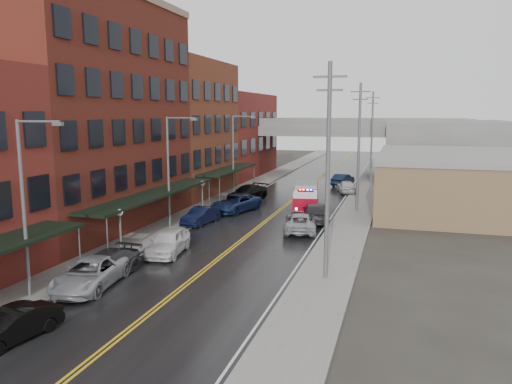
# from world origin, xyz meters

# --- Properties ---
(road) EXTENTS (11.00, 160.00, 0.02)m
(road) POSITION_xyz_m (0.00, 30.00, 0.01)
(road) COLOR black
(road) RESTS_ON ground
(sidewalk_left) EXTENTS (3.00, 160.00, 0.15)m
(sidewalk_left) POSITION_xyz_m (-7.30, 30.00, 0.07)
(sidewalk_left) COLOR slate
(sidewalk_left) RESTS_ON ground
(sidewalk_right) EXTENTS (3.00, 160.00, 0.15)m
(sidewalk_right) POSITION_xyz_m (7.30, 30.00, 0.07)
(sidewalk_right) COLOR slate
(sidewalk_right) RESTS_ON ground
(curb_left) EXTENTS (0.30, 160.00, 0.15)m
(curb_left) POSITION_xyz_m (-5.65, 30.00, 0.07)
(curb_left) COLOR gray
(curb_left) RESTS_ON ground
(curb_right) EXTENTS (0.30, 160.00, 0.15)m
(curb_right) POSITION_xyz_m (5.65, 30.00, 0.07)
(curb_right) COLOR gray
(curb_right) RESTS_ON ground
(brick_building_b) EXTENTS (9.00, 20.00, 18.00)m
(brick_building_b) POSITION_xyz_m (-13.30, 23.00, 9.00)
(brick_building_b) COLOR #582517
(brick_building_b) RESTS_ON ground
(brick_building_c) EXTENTS (9.00, 15.00, 15.00)m
(brick_building_c) POSITION_xyz_m (-13.30, 40.50, 7.50)
(brick_building_c) COLOR brown
(brick_building_c) RESTS_ON ground
(brick_building_far) EXTENTS (9.00, 20.00, 12.00)m
(brick_building_far) POSITION_xyz_m (-13.30, 58.00, 6.00)
(brick_building_far) COLOR maroon
(brick_building_far) RESTS_ON ground
(tan_building) EXTENTS (14.00, 22.00, 5.00)m
(tan_building) POSITION_xyz_m (16.00, 40.00, 2.50)
(tan_building) COLOR olive
(tan_building) RESTS_ON ground
(right_far_block) EXTENTS (18.00, 30.00, 8.00)m
(right_far_block) POSITION_xyz_m (18.00, 70.00, 4.00)
(right_far_block) COLOR slate
(right_far_block) RESTS_ON ground
(awning_1) EXTENTS (2.60, 18.00, 3.09)m
(awning_1) POSITION_xyz_m (-7.49, 23.00, 2.99)
(awning_1) COLOR black
(awning_1) RESTS_ON ground
(awning_2) EXTENTS (2.60, 13.00, 3.09)m
(awning_2) POSITION_xyz_m (-7.49, 40.50, 2.99)
(awning_2) COLOR black
(awning_2) RESTS_ON ground
(globe_lamp_1) EXTENTS (0.44, 0.44, 3.12)m
(globe_lamp_1) POSITION_xyz_m (-6.40, 16.00, 2.31)
(globe_lamp_1) COLOR #59595B
(globe_lamp_1) RESTS_ON ground
(globe_lamp_2) EXTENTS (0.44, 0.44, 3.12)m
(globe_lamp_2) POSITION_xyz_m (-6.40, 30.00, 2.31)
(globe_lamp_2) COLOR #59595B
(globe_lamp_2) RESTS_ON ground
(street_lamp_0) EXTENTS (2.64, 0.22, 9.00)m
(street_lamp_0) POSITION_xyz_m (-6.55, 8.00, 5.19)
(street_lamp_0) COLOR #59595B
(street_lamp_0) RESTS_ON ground
(street_lamp_1) EXTENTS (2.64, 0.22, 9.00)m
(street_lamp_1) POSITION_xyz_m (-6.55, 24.00, 5.19)
(street_lamp_1) COLOR #59595B
(street_lamp_1) RESTS_ON ground
(street_lamp_2) EXTENTS (2.64, 0.22, 9.00)m
(street_lamp_2) POSITION_xyz_m (-6.55, 40.00, 5.19)
(street_lamp_2) COLOR #59595B
(street_lamp_2) RESTS_ON ground
(utility_pole_0) EXTENTS (1.80, 0.24, 12.00)m
(utility_pole_0) POSITION_xyz_m (7.20, 15.00, 6.31)
(utility_pole_0) COLOR #59595B
(utility_pole_0) RESTS_ON ground
(utility_pole_1) EXTENTS (1.80, 0.24, 12.00)m
(utility_pole_1) POSITION_xyz_m (7.20, 35.00, 6.31)
(utility_pole_1) COLOR #59595B
(utility_pole_1) RESTS_ON ground
(utility_pole_2) EXTENTS (1.80, 0.24, 12.00)m
(utility_pole_2) POSITION_xyz_m (7.20, 55.00, 6.31)
(utility_pole_2) COLOR #59595B
(utility_pole_2) RESTS_ON ground
(overpass) EXTENTS (40.00, 10.00, 7.50)m
(overpass) POSITION_xyz_m (0.00, 62.00, 5.99)
(overpass) COLOR slate
(overpass) RESTS_ON ground
(fire_truck) EXTENTS (3.73, 7.38, 2.60)m
(fire_truck) POSITION_xyz_m (2.45, 34.38, 1.41)
(fire_truck) COLOR #A4071C
(fire_truck) RESTS_ON ground
(parked_car_left_1) EXTENTS (2.18, 4.38, 1.38)m
(parked_car_left_1) POSITION_xyz_m (-4.01, 3.75, 0.69)
(parked_car_left_1) COLOR black
(parked_car_left_1) RESTS_ON ground
(parked_car_left_2) EXTENTS (3.24, 5.81, 1.54)m
(parked_car_left_2) POSITION_xyz_m (-4.76, 10.20, 0.77)
(parked_car_left_2) COLOR #9E9FA5
(parked_car_left_2) RESTS_ON ground
(parked_car_left_3) EXTENTS (2.31, 5.29, 1.51)m
(parked_car_left_3) POSITION_xyz_m (-4.80, 11.69, 0.76)
(parked_car_left_3) COLOR #29292C
(parked_car_left_3) RESTS_ON ground
(parked_car_left_4) EXTENTS (2.61, 5.13, 1.67)m
(parked_car_left_4) POSITION_xyz_m (-3.60, 17.22, 0.84)
(parked_car_left_4) COLOR silver
(parked_car_left_4) RESTS_ON ground
(parked_car_left_5) EXTENTS (2.12, 4.50, 1.43)m
(parked_car_left_5) POSITION_xyz_m (-5.00, 26.19, 0.71)
(parked_car_left_5) COLOR black
(parked_car_left_5) RESTS_ON ground
(parked_car_left_6) EXTENTS (4.26, 6.36, 1.62)m
(parked_car_left_6) POSITION_xyz_m (-3.91, 32.10, 0.81)
(parked_car_left_6) COLOR #13224A
(parked_car_left_6) RESTS_ON ground
(parked_car_left_7) EXTENTS (3.86, 6.02, 1.62)m
(parked_car_left_7) POSITION_xyz_m (-4.63, 38.26, 0.81)
(parked_car_left_7) COLOR black
(parked_car_left_7) RESTS_ON ground
(parked_car_right_0) EXTENTS (3.28, 5.68, 1.49)m
(parked_car_right_0) POSITION_xyz_m (3.60, 25.95, 0.74)
(parked_car_right_0) COLOR #999BA1
(parked_car_right_0) RESTS_ON ground
(parked_car_right_1) EXTENTS (3.21, 5.93, 1.63)m
(parked_car_right_1) POSITION_xyz_m (4.15, 29.80, 0.82)
(parked_car_right_1) COLOR #242426
(parked_car_right_1) RESTS_ON ground
(parked_car_right_2) EXTENTS (2.83, 4.75, 1.51)m
(parked_car_right_2) POSITION_xyz_m (5.00, 46.20, 0.76)
(parked_car_right_2) COLOR silver
(parked_car_right_2) RESTS_ON ground
(parked_car_right_3) EXTENTS (2.66, 4.89, 1.53)m
(parked_car_right_3) POSITION_xyz_m (3.93, 52.20, 0.76)
(parked_car_right_3) COLOR black
(parked_car_right_3) RESTS_ON ground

